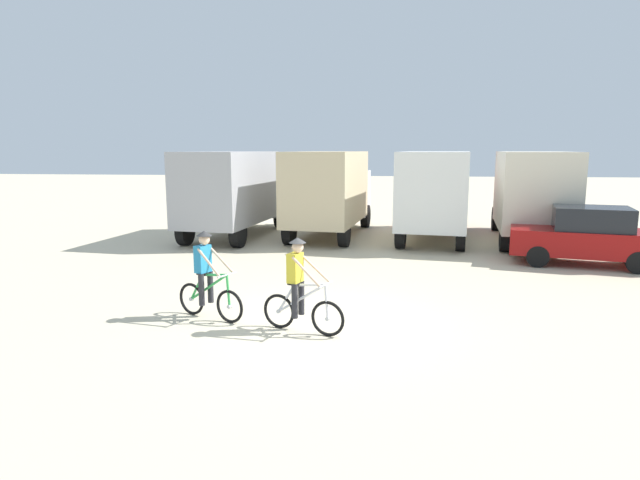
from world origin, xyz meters
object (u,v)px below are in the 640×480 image
box_truck_white_box (435,191)px  cyclist_orange_shirt (207,278)px  sedan_parked (586,236)px  cyclist_cowboy_hat (300,289)px  box_truck_grey_hauler (234,189)px  box_truck_tan_camper (330,189)px  box_truck_cream_rv (531,192)px

box_truck_white_box → cyclist_orange_shirt: size_ratio=3.85×
sedan_parked → cyclist_cowboy_hat: (-7.61, -6.88, -0.04)m
box_truck_grey_hauler → cyclist_orange_shirt: bearing=-77.8°
box_truck_grey_hauler → box_truck_tan_camper: (3.73, 0.56, 0.00)m
sedan_parked → cyclist_orange_shirt: (-9.61, -6.27, -0.04)m
box_truck_grey_hauler → box_truck_white_box: 7.79m
sedan_parked → cyclist_cowboy_hat: cyclist_cowboy_hat is taller
sedan_parked → box_truck_white_box: bearing=133.6°
box_truck_grey_hauler → box_truck_cream_rv: (11.27, -0.00, 0.00)m
box_truck_grey_hauler → sedan_parked: 12.56m
box_truck_grey_hauler → box_truck_cream_rv: bearing=-0.0°
box_truck_cream_rv → cyclist_cowboy_hat: (-7.03, -10.93, -1.03)m
cyclist_orange_shirt → box_truck_cream_rv: bearing=48.8°
box_truck_grey_hauler → box_truck_tan_camper: bearing=8.6°
cyclist_orange_shirt → box_truck_white_box: bearing=62.3°
box_truck_grey_hauler → box_truck_tan_camper: same height
box_truck_grey_hauler → box_truck_tan_camper: 3.77m
cyclist_orange_shirt → cyclist_cowboy_hat: same height
box_truck_white_box → cyclist_cowboy_hat: (-3.54, -11.14, -1.03)m
box_truck_cream_rv → box_truck_grey_hauler: bearing=180.0°
box_truck_white_box → sedan_parked: bearing=-46.4°
box_truck_cream_rv → cyclist_cowboy_hat: size_ratio=3.85×
cyclist_orange_shirt → cyclist_cowboy_hat: bearing=-16.8°
box_truck_grey_hauler → box_truck_white_box: bearing=1.5°
box_truck_cream_rv → sedan_parked: 4.22m
box_truck_white_box → sedan_parked: (4.07, -4.26, -0.99)m
box_truck_grey_hauler → cyclist_orange_shirt: 10.62m
box_truck_white_box → box_truck_cream_rv: bearing=-3.4°
box_truck_tan_camper → cyclist_cowboy_hat: 11.55m
box_truck_grey_hauler → sedan_parked: size_ratio=1.55×
box_truck_cream_rv → box_truck_tan_camper: bearing=175.7°
box_truck_tan_camper → box_truck_cream_rv: size_ratio=1.00×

